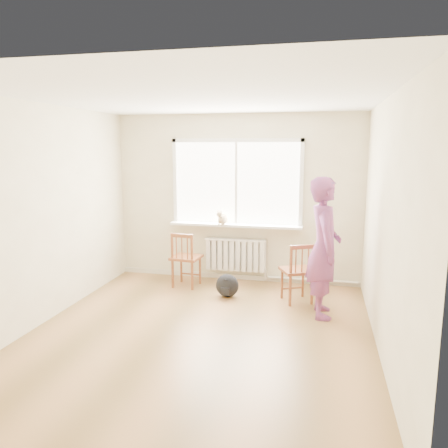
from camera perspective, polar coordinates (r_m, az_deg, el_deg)
The scene contains 13 objects.
floor at distance 5.32m, azimuth -3.18°, elevation -14.10°, with size 4.50×4.50×0.00m, color #A27142.
ceiling at distance 4.89m, azimuth -3.50°, elevation 16.21°, with size 4.50×4.50×0.00m, color white.
back_wall at distance 7.09m, azimuth 1.67°, elevation 3.34°, with size 4.00×0.01×2.70m, color beige.
window at distance 7.04m, azimuth 1.65°, elevation 5.84°, with size 2.12×0.05×1.42m.
windowsill at distance 7.05m, azimuth 1.49°, elevation -0.15°, with size 2.15×0.22×0.04m, color white.
radiator at distance 7.17m, azimuth 1.50°, elevation -3.99°, with size 1.00×0.12×0.55m.
heating_pipe at distance 7.17m, azimuth 11.46°, elevation -7.17°, with size 0.04×0.04×1.40m, color silver.
baseboard at distance 7.35m, azimuth 1.60°, elevation -6.88°, with size 4.00×0.03×0.08m, color beige.
chair_left at distance 6.87m, azimuth -5.10°, elevation -4.64°, with size 0.47×0.45×0.87m.
chair_right at distance 6.25m, azimuth 9.70°, elevation -6.29°, with size 0.56×0.55×0.86m.
person at distance 5.73m, azimuth 12.91°, elevation -3.01°, with size 0.66×0.43×1.81m, color #C1404B.
cat at distance 6.99m, azimuth -0.20°, elevation 0.76°, with size 0.22×0.36×0.25m.
backpack at distance 6.46m, azimuth 0.43°, elevation -8.04°, with size 0.34×0.25×0.34m, color black.
Camera 1 is at (1.34, -4.67, 2.16)m, focal length 35.00 mm.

